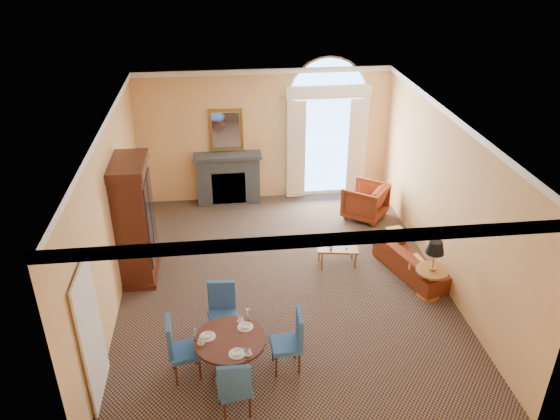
{
  "coord_description": "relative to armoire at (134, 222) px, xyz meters",
  "views": [
    {
      "loc": [
        -1.05,
        -8.5,
        6.05
      ],
      "look_at": [
        0.0,
        0.5,
        1.3
      ],
      "focal_mm": 35.0,
      "sensor_mm": 36.0,
      "label": 1
    }
  ],
  "objects": [
    {
      "name": "armoire",
      "position": [
        0.0,
        0.0,
        0.0
      ],
      "size": [
        0.68,
        1.21,
        2.37
      ],
      "color": "#3D180D",
      "rests_on": "ground"
    },
    {
      "name": "dining_chair_east",
      "position": [
        2.59,
        -2.86,
        -0.57
      ],
      "size": [
        0.48,
        0.46,
        1.0
      ],
      "rotation": [
        0.0,
        0.0,
        1.61
      ],
      "color": "#265297",
      "rests_on": "ground"
    },
    {
      "name": "dining_table",
      "position": [
        1.66,
        -2.9,
        -0.64
      ],
      "size": [
        1.07,
        1.07,
        0.87
      ],
      "color": "#3D180D",
      "rests_on": "ground"
    },
    {
      "name": "dining_chair_south",
      "position": [
        1.68,
        -3.72,
        -0.57
      ],
      "size": [
        0.52,
        0.52,
        1.0
      ],
      "rotation": [
        0.0,
        0.0,
        0.17
      ],
      "color": "#265297",
      "rests_on": "ground"
    },
    {
      "name": "sofa",
      "position": [
        5.27,
        -0.59,
        -0.88
      ],
      "size": [
        1.21,
        1.9,
        0.52
      ],
      "primitive_type": "imported",
      "rotation": [
        0.0,
        0.0,
        1.89
      ],
      "color": "maroon",
      "rests_on": "ground"
    },
    {
      "name": "dining_chair_west",
      "position": [
        0.89,
        -2.83,
        -0.57
      ],
      "size": [
        0.53,
        0.53,
        1.0
      ],
      "rotation": [
        0.0,
        0.0,
        -1.37
      ],
      "color": "#265297",
      "rests_on": "ground"
    },
    {
      "name": "dining_chair_north",
      "position": [
        1.57,
        -2.01,
        -0.57
      ],
      "size": [
        0.56,
        0.56,
        1.0
      ],
      "rotation": [
        0.0,
        0.0,
        3.46
      ],
      "color": "#265297",
      "rests_on": "ground"
    },
    {
      "name": "room_envelope",
      "position": [
        2.69,
        0.04,
        1.37
      ],
      "size": [
        6.04,
        7.52,
        3.45
      ],
      "color": "#F8BD76",
      "rests_on": "ground"
    },
    {
      "name": "armchair",
      "position": [
        4.92,
        1.77,
        -0.74
      ],
      "size": [
        1.24,
        1.23,
        0.81
      ],
      "primitive_type": "imported",
      "rotation": [
        0.0,
        0.0,
        4.05
      ],
      "color": "maroon",
      "rests_on": "ground"
    },
    {
      "name": "side_table",
      "position": [
        5.32,
        -1.36,
        -0.42
      ],
      "size": [
        0.58,
        0.58,
        1.14
      ],
      "color": "#AF6F34",
      "rests_on": "ground"
    },
    {
      "name": "ground",
      "position": [
        2.72,
        -0.63,
        -1.14
      ],
      "size": [
        7.5,
        7.5,
        0.0
      ],
      "primitive_type": "plane",
      "color": "#111C36",
      "rests_on": "ground"
    },
    {
      "name": "coffee_table",
      "position": [
        3.87,
        -0.13,
        -0.76
      ],
      "size": [
        0.86,
        0.58,
        0.71
      ],
      "rotation": [
        0.0,
        0.0,
        -0.17
      ],
      "color": "#AF6F34",
      "rests_on": "ground"
    }
  ]
}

